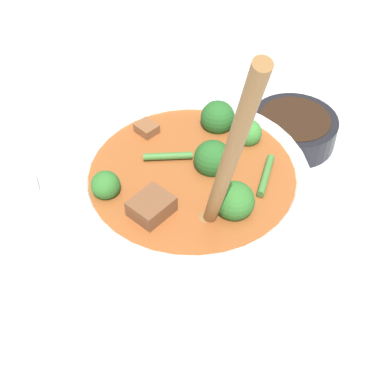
% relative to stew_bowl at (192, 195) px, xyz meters
% --- Properties ---
extents(ground_plane, '(4.00, 4.00, 0.00)m').
position_rel_stew_bowl_xyz_m(ground_plane, '(-0.00, 0.00, -0.05)').
color(ground_plane, silver).
extents(stew_bowl, '(0.23, 0.25, 0.29)m').
position_rel_stew_bowl_xyz_m(stew_bowl, '(0.00, 0.00, 0.00)').
color(stew_bowl, white).
rests_on(stew_bowl, ground_plane).
extents(condiment_bowl, '(0.11, 0.11, 0.04)m').
position_rel_stew_bowl_xyz_m(condiment_bowl, '(0.18, 0.08, -0.03)').
color(condiment_bowl, black).
rests_on(condiment_bowl, ground_plane).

